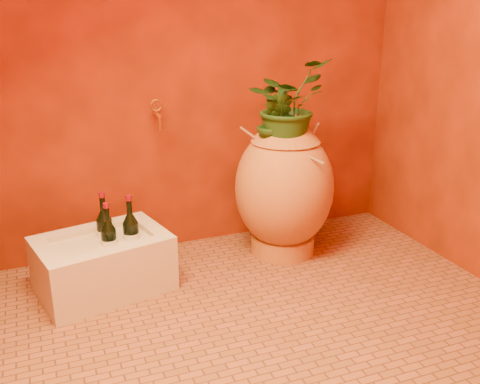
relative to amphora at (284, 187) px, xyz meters
name	(u,v)px	position (x,y,z in m)	size (l,w,h in m)	color
floor	(268,319)	(-0.39, -0.65, -0.41)	(2.50, 2.50, 0.00)	brown
wall_back	(199,37)	(-0.39, 0.35, 0.84)	(2.50, 0.02, 2.50)	#521904
amphora	(284,187)	(0.00, 0.00, 0.00)	(0.73, 0.73, 0.83)	#B26B32
stone_basin	(103,265)	(-1.07, -0.08, -0.27)	(0.73, 0.58, 0.30)	beige
wine_bottle_a	(105,232)	(-1.04, 0.00, -0.12)	(0.08, 0.08, 0.35)	black
wine_bottle_b	(109,242)	(-1.04, -0.11, -0.13)	(0.08, 0.08, 0.33)	black
wine_bottle_c	(131,236)	(-0.92, -0.09, -0.12)	(0.08, 0.08, 0.34)	black
wall_tap	(157,113)	(-0.67, 0.27, 0.44)	(0.07, 0.15, 0.17)	#B47D29
plant_main	(287,104)	(0.00, -0.01, 0.49)	(0.45, 0.39, 0.50)	#1A3F16
plant_side	(274,123)	(-0.09, -0.03, 0.39)	(0.19, 0.15, 0.35)	#1A3F16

